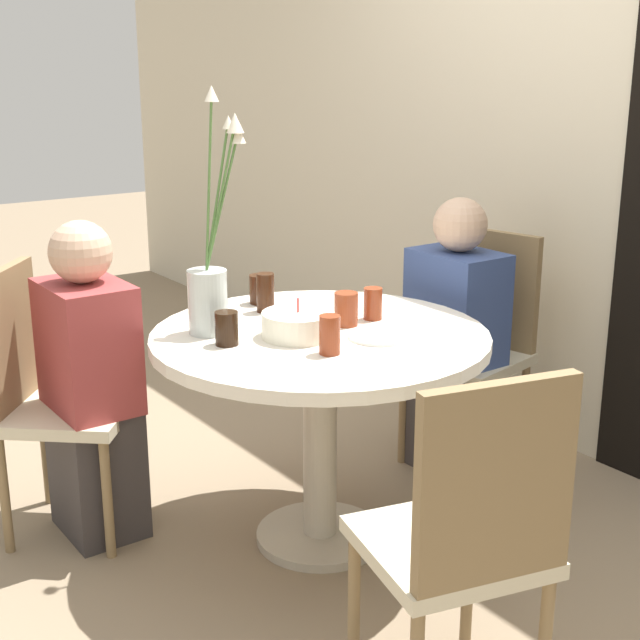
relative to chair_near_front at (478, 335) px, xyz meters
name	(u,v)px	position (x,y,z in m)	size (l,w,h in m)	color
ground_plane	(320,539)	(0.18, -0.90, -0.51)	(16.00, 16.00, 0.00)	#89755B
wall_back	(598,128)	(0.18, 0.40, 0.79)	(8.00, 0.05, 2.60)	beige
dining_table	(320,372)	(0.18, -0.90, 0.08)	(1.06, 1.06, 0.73)	silver
chair_near_front	(478,335)	(0.00, 0.00, 0.00)	(0.47, 0.47, 0.91)	beige
chair_left_flank	(44,387)	(-0.42, -1.59, 0.00)	(0.56, 0.56, 0.91)	beige
chair_far_back	(468,531)	(1.07, -1.12, 0.00)	(0.49, 0.49, 0.91)	beige
birthday_cake	(298,325)	(0.18, -0.98, 0.25)	(0.22, 0.22, 0.12)	white
flower_vase	(211,276)	(-0.02, -1.17, 0.39)	(0.12, 0.21, 0.75)	silver
side_plate	(379,337)	(0.34, -0.78, 0.22)	(0.19, 0.19, 0.01)	white
drink_glass_0	(346,309)	(0.17, -0.78, 0.27)	(0.08, 0.08, 0.11)	maroon
drink_glass_1	(373,304)	(0.16, -0.67, 0.27)	(0.06, 0.06, 0.11)	maroon
drink_glass_2	(330,335)	(0.37, -1.00, 0.27)	(0.06, 0.06, 0.12)	maroon
drink_glass_3	(227,328)	(0.12, -1.20, 0.27)	(0.07, 0.07, 0.10)	black
drink_glass_4	(260,289)	(-0.22, -0.86, 0.27)	(0.08, 0.08, 0.10)	#33190C
drink_glass_5	(265,293)	(-0.12, -0.91, 0.28)	(0.06, 0.06, 0.13)	#33190C
person_guest	(455,346)	(0.03, -0.16, -0.01)	(0.34, 0.24, 1.07)	#383333
person_boy	(91,392)	(-0.31, -1.46, -0.01)	(0.34, 0.24, 1.07)	#383333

